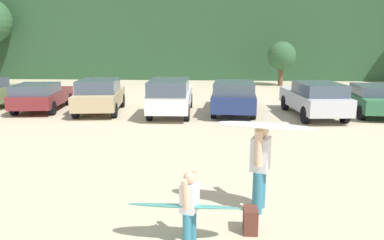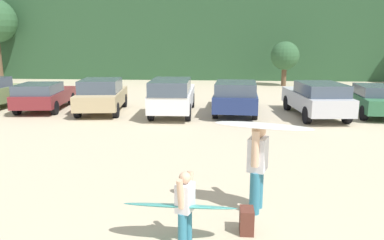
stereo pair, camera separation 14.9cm
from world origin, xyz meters
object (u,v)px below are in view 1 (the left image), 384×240
parked_car_tan (100,95)px  person_child (190,205)px  parked_car_maroon (41,96)px  surfboard_white (266,126)px  parked_car_navy (234,96)px  person_adult (260,162)px  backpack_dropped (250,220)px  parked_car_white (171,95)px  surfboard_teal (184,206)px  parked_car_forest_green (371,99)px  parked_car_silver (314,98)px

parked_car_tan → person_child: parked_car_tan is taller
parked_car_maroon → surfboard_white: bearing=-144.1°
parked_car_navy → person_adult: (0.01, -10.04, 0.21)m
backpack_dropped → parked_car_maroon: bearing=129.2°
parked_car_white → surfboard_white: (2.92, -9.58, 0.88)m
parked_car_tan → surfboard_teal: (4.83, -10.99, -0.18)m
parked_car_white → parked_car_forest_green: bearing=-87.2°
parked_car_navy → backpack_dropped: 10.94m
surfboard_teal → surfboard_white: bearing=-140.3°
parked_car_maroon → parked_car_forest_green: parked_car_forest_green is taller
parked_car_silver → parked_car_white: bearing=84.4°
parked_car_maroon → surfboard_white: 13.77m
parked_car_navy → surfboard_white: size_ratio=2.53×
parked_car_forest_green → surfboard_white: bearing=152.7°
person_child → parked_car_maroon: bearing=-37.1°
parked_car_white → parked_car_navy: size_ratio=0.99×
parked_car_white → parked_car_silver: size_ratio=1.04×
parked_car_maroon → surfboard_teal: bearing=-151.7°
parked_car_tan → backpack_dropped: size_ratio=9.18×
backpack_dropped → parked_car_forest_green: bearing=59.7°
parked_car_white → parked_car_silver: (6.33, -0.03, -0.06)m
parked_car_tan → backpack_dropped: 12.19m
parked_car_silver → surfboard_teal: 11.72m
parked_car_white → parked_car_navy: bearing=-79.5°
parked_car_tan → parked_car_forest_green: bearing=-95.0°
parked_car_navy → surfboard_white: 10.23m
parked_car_silver → parked_car_maroon: bearing=81.7°
parked_car_maroon → parked_car_white: size_ratio=0.87×
parked_car_silver → person_adult: size_ratio=2.63×
parked_car_maroon → person_adult: size_ratio=2.36×
surfboard_teal → parked_car_maroon: bearing=-53.9°
parked_car_maroon → backpack_dropped: 14.11m
person_adult → parked_car_forest_green: bearing=-103.0°
person_adult → backpack_dropped: size_ratio=3.92×
parked_car_navy → surfboard_white: bearing=-176.3°
person_adult → parked_car_maroon: bearing=-29.3°
backpack_dropped → parked_car_silver: bearing=70.2°
parked_car_navy → parked_car_silver: parked_car_silver is taller
parked_car_navy → surfboard_teal: parked_car_navy is taller
parked_car_tan → parked_car_white: parked_car_white is taller
parked_car_maroon → surfboard_teal: (7.77, -11.31, -0.08)m
parked_car_maroon → person_adult: 13.59m
parked_car_silver → parked_car_navy: bearing=74.4°
parked_car_maroon → parked_car_tan: 2.96m
parked_car_navy → person_adult: bearing=-176.6°
surfboard_white → surfboard_teal: 2.14m
parked_car_maroon → person_child: (7.87, -11.42, -0.00)m
parked_car_white → surfboard_teal: parked_car_white is taller
parked_car_navy → parked_car_white: bearing=105.3°
parked_car_tan → person_child: 12.14m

